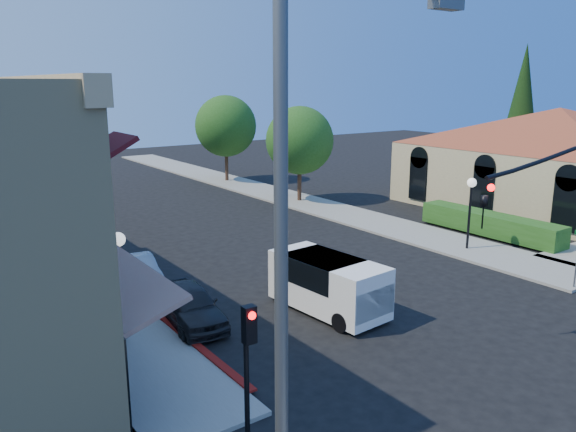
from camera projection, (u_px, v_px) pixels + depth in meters
ground at (512, 366)px, 16.12m from camera, size 120.00×120.00×0.00m
sidewalk_left at (5, 223)px, 32.49m from camera, size 3.50×50.00×0.12m
sidewalk_right at (259, 190)px, 42.42m from camera, size 3.50×50.00×0.12m
curb_red_strip at (173, 329)px, 18.53m from camera, size 0.25×10.00×0.06m
mission_building at (556, 148)px, 36.83m from camera, size 30.12×30.12×6.40m
hedge at (489, 236)px, 29.87m from camera, size 1.40×8.00×1.10m
conifer_far at (522, 103)px, 44.77m from camera, size 3.20×3.20×11.00m
street_tree_a at (300, 140)px, 37.54m from camera, size 4.56×4.56×6.48m
street_tree_b at (226, 126)px, 45.36m from camera, size 4.94×4.94×7.02m
secondary_signal at (248, 349)px, 12.16m from camera, size 0.28×0.42×3.32m
cobra_streetlight at (301, 271)px, 8.14m from camera, size 3.60×0.25×9.31m
lamppost_left_near at (119, 259)px, 16.99m from camera, size 0.44×0.44×3.57m
lamppost_left_far at (23, 190)px, 28.06m from camera, size 0.44×0.44×3.57m
lamppost_right_near at (471, 195)px, 26.64m from camera, size 0.44×0.44×3.57m
lamppost_right_far at (279, 159)px, 39.29m from camera, size 0.44×0.44×3.57m
white_van at (329, 282)px, 19.72m from camera, size 2.24×4.55×1.96m
parked_car_a at (190, 305)px, 18.84m from camera, size 2.06×4.13×1.35m
parked_car_b at (140, 269)px, 22.85m from camera, size 1.53×3.37×1.07m
parked_car_c at (73, 223)px, 30.00m from camera, size 2.10×4.41×1.24m
parked_car_d at (42, 197)px, 37.29m from camera, size 1.95×3.98×1.09m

